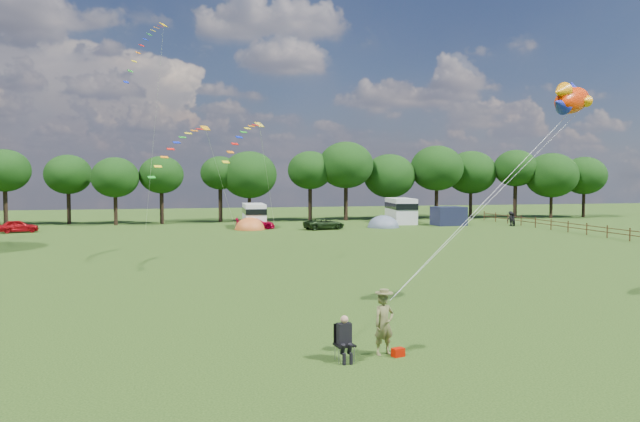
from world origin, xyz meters
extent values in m
plane|color=black|center=(0.00, 0.00, 0.00)|extent=(180.00, 180.00, 0.00)
cylinder|color=black|center=(-26.90, 55.70, 2.13)|extent=(0.49, 0.49, 4.25)
ellipsoid|color=black|center=(-26.90, 55.70, 6.45)|extent=(5.86, 5.86, 4.98)
cylinder|color=black|center=(-20.03, 56.31, 1.95)|extent=(0.47, 0.47, 3.90)
ellipsoid|color=black|center=(-20.03, 56.31, 6.00)|extent=(5.58, 5.58, 4.74)
cylinder|color=black|center=(-14.36, 53.27, 1.78)|extent=(0.44, 0.44, 3.56)
ellipsoid|color=black|center=(-14.36, 53.27, 5.64)|extent=(5.56, 5.56, 4.73)
cylinder|color=black|center=(-9.09, 54.23, 1.98)|extent=(0.47, 0.47, 3.95)
ellipsoid|color=black|center=(-9.09, 54.23, 5.95)|extent=(5.33, 5.33, 4.53)
cylinder|color=black|center=(-1.92, 56.03, 2.17)|extent=(0.50, 0.50, 4.33)
ellipsoid|color=black|center=(-1.92, 56.03, 6.19)|extent=(4.95, 4.95, 4.21)
cylinder|color=black|center=(1.70, 55.56, 1.66)|extent=(0.43, 0.43, 3.31)
ellipsoid|color=black|center=(1.70, 55.56, 5.95)|extent=(7.03, 7.03, 5.98)
cylinder|color=black|center=(9.66, 55.80, 2.18)|extent=(0.50, 0.50, 4.36)
ellipsoid|color=black|center=(9.66, 55.80, 6.56)|extent=(5.84, 5.84, 4.97)
cylinder|color=black|center=(14.25, 54.92, 2.27)|extent=(0.51, 0.51, 4.55)
ellipsoid|color=black|center=(14.25, 54.92, 7.23)|extent=(7.15, 7.15, 6.08)
cylinder|color=black|center=(20.49, 55.63, 1.61)|extent=(0.42, 0.42, 3.21)
ellipsoid|color=black|center=(20.49, 55.63, 5.80)|extent=(6.90, 6.90, 5.86)
cylinder|color=black|center=(26.98, 54.96, 2.09)|extent=(0.48, 0.48, 4.17)
ellipsoid|color=black|center=(26.98, 54.96, 6.86)|extent=(7.16, 7.16, 6.09)
cylinder|color=black|center=(32.97, 56.89, 1.83)|extent=(0.45, 0.45, 3.66)
ellipsoid|color=black|center=(32.97, 56.89, 6.31)|extent=(7.05, 7.05, 5.99)
cylinder|color=black|center=(38.41, 54.37, 2.32)|extent=(0.52, 0.52, 4.65)
ellipsoid|color=black|center=(38.41, 54.37, 6.88)|extent=(5.96, 5.96, 5.06)
cylinder|color=black|center=(43.16, 53.04, 1.59)|extent=(0.42, 0.42, 3.19)
ellipsoid|color=black|center=(43.16, 53.04, 5.89)|extent=(7.23, 7.23, 6.14)
cylinder|color=black|center=(48.55, 53.44, 1.76)|extent=(0.44, 0.44, 3.52)
ellipsoid|color=black|center=(48.55, 53.44, 5.86)|extent=(6.22, 6.22, 5.28)
cylinder|color=#472D19|center=(32.00, 24.00, 0.60)|extent=(0.12, 0.12, 1.20)
cylinder|color=#472D19|center=(32.00, 27.00, 0.60)|extent=(0.12, 0.12, 1.20)
cylinder|color=#472D19|center=(32.00, 25.50, 0.95)|extent=(0.08, 3.00, 0.08)
cylinder|color=#472D19|center=(32.00, 25.50, 0.55)|extent=(0.08, 3.00, 0.08)
cylinder|color=#472D19|center=(32.00, 30.00, 0.60)|extent=(0.12, 0.12, 1.20)
cylinder|color=#472D19|center=(32.00, 28.50, 0.95)|extent=(0.08, 3.00, 0.08)
cylinder|color=#472D19|center=(32.00, 28.50, 0.55)|extent=(0.08, 3.00, 0.08)
cylinder|color=#472D19|center=(32.00, 33.00, 0.60)|extent=(0.12, 0.12, 1.20)
cylinder|color=#472D19|center=(32.00, 31.50, 0.95)|extent=(0.08, 3.00, 0.08)
cylinder|color=#472D19|center=(32.00, 31.50, 0.55)|extent=(0.08, 3.00, 0.08)
cylinder|color=#472D19|center=(32.00, 36.00, 0.60)|extent=(0.12, 0.12, 1.20)
cylinder|color=#472D19|center=(32.00, 34.50, 0.95)|extent=(0.08, 3.00, 0.08)
cylinder|color=#472D19|center=(32.00, 34.50, 0.55)|extent=(0.08, 3.00, 0.08)
cylinder|color=#472D19|center=(32.00, 39.00, 0.60)|extent=(0.12, 0.12, 1.20)
cylinder|color=#472D19|center=(32.00, 37.50, 0.95)|extent=(0.08, 3.00, 0.08)
cylinder|color=#472D19|center=(32.00, 37.50, 0.55)|extent=(0.08, 3.00, 0.08)
cylinder|color=#472D19|center=(32.00, 42.00, 0.60)|extent=(0.12, 0.12, 1.20)
cylinder|color=#472D19|center=(32.00, 40.50, 0.95)|extent=(0.08, 3.00, 0.08)
cylinder|color=#472D19|center=(32.00, 40.50, 0.55)|extent=(0.08, 3.00, 0.08)
cylinder|color=#472D19|center=(32.00, 45.00, 0.60)|extent=(0.12, 0.12, 1.20)
cylinder|color=#472D19|center=(32.00, 43.50, 0.95)|extent=(0.08, 3.00, 0.08)
cylinder|color=#472D19|center=(32.00, 43.50, 0.55)|extent=(0.08, 3.00, 0.08)
cylinder|color=#472D19|center=(32.00, 48.00, 0.60)|extent=(0.12, 0.12, 1.20)
cylinder|color=#472D19|center=(32.00, 46.50, 0.95)|extent=(0.08, 3.00, 0.08)
cylinder|color=#472D19|center=(32.00, 46.50, 0.55)|extent=(0.08, 3.00, 0.08)
cylinder|color=#472D19|center=(32.00, 51.00, 0.60)|extent=(0.12, 0.12, 1.20)
cylinder|color=#472D19|center=(32.00, 49.50, 0.95)|extent=(0.08, 3.00, 0.08)
cylinder|color=#472D19|center=(32.00, 49.50, 0.55)|extent=(0.08, 3.00, 0.08)
imported|color=#A5090E|center=(-23.20, 45.35, 0.66)|extent=(4.21, 2.53, 1.31)
imported|color=#AC0025|center=(1.05, 44.42, 0.62)|extent=(4.28, 2.06, 1.25)
imported|color=black|center=(8.30, 42.06, 0.62)|extent=(4.93, 3.06, 1.25)
cube|color=silver|center=(1.21, 46.61, 1.33)|extent=(2.42, 5.39, 2.67)
cube|color=black|center=(1.21, 46.61, 1.88)|extent=(2.47, 5.50, 0.63)
cylinder|color=black|center=(1.17, 44.93, 0.38)|extent=(0.76, 0.30, 0.75)
cylinder|color=black|center=(1.26, 48.29, 0.38)|extent=(0.76, 0.30, 0.75)
cube|color=silver|center=(19.49, 48.49, 1.54)|extent=(3.28, 6.40, 3.08)
cube|color=black|center=(19.49, 48.49, 2.16)|extent=(3.34, 6.53, 0.73)
cylinder|color=black|center=(19.28, 46.57, 0.43)|extent=(0.90, 0.41, 0.87)
cylinder|color=black|center=(19.70, 50.42, 0.43)|extent=(0.90, 0.41, 0.87)
ellipsoid|color=#C96028|center=(0.38, 43.64, 0.02)|extent=(3.19, 3.67, 2.62)
cylinder|color=#C96028|center=(0.38, 43.64, 0.04)|extent=(3.35, 3.35, 0.08)
ellipsoid|color=slate|center=(15.43, 43.15, 0.02)|extent=(3.46, 3.98, 2.71)
cylinder|color=slate|center=(15.43, 43.15, 0.04)|extent=(3.64, 3.64, 0.08)
cube|color=#171A33|center=(23.85, 44.23, 1.10)|extent=(3.59, 2.95, 2.19)
imported|color=brown|center=(-0.74, -4.55, 1.01)|extent=(0.83, 0.65, 2.01)
cylinder|color=#99999E|center=(-2.43, -5.22, 0.26)|extent=(0.02, 0.02, 0.52)
cylinder|color=#99999E|center=(-1.94, -5.22, 0.26)|extent=(0.02, 0.02, 0.52)
cylinder|color=#99999E|center=(-2.43, -4.72, 0.26)|extent=(0.02, 0.02, 0.52)
cylinder|color=#99999E|center=(-1.94, -4.72, 0.26)|extent=(0.02, 0.02, 0.52)
cube|color=black|center=(-2.19, -4.97, 0.52)|extent=(0.65, 0.63, 0.06)
cube|color=black|center=(-2.19, -4.70, 0.85)|extent=(0.59, 0.13, 0.62)
cube|color=black|center=(-2.19, -4.92, 0.88)|extent=(0.46, 0.32, 0.65)
sphere|color=tan|center=(-2.19, -4.95, 1.33)|extent=(0.25, 0.25, 0.25)
cube|color=#B00F00|center=(-0.36, -4.86, 0.14)|extent=(0.44, 0.36, 0.27)
ellipsoid|color=red|center=(9.45, 0.41, 9.10)|extent=(2.97, 2.43, 1.65)
ellipsoid|color=#DCA400|center=(9.45, 0.41, 8.97)|extent=(1.86, 1.51, 0.90)
cone|color=orange|center=(8.40, -0.26, 9.36)|extent=(1.24, 1.15, 0.87)
cone|color=#151FA4|center=(8.40, -0.26, 8.85)|extent=(1.24, 1.15, 0.87)
cone|color=#151FA4|center=(9.52, 0.45, 9.63)|extent=(0.90, 0.94, 0.74)
sphere|color=white|center=(10.12, 1.19, 9.26)|extent=(0.27, 0.27, 0.27)
sphere|color=black|center=(10.15, 1.27, 9.26)|extent=(0.14, 0.14, 0.14)
cube|color=#E4AC00|center=(-8.17, 30.24, 18.30)|extent=(0.72, 0.74, 0.35)
cube|color=red|center=(-8.44, 29.75, 18.08)|extent=(0.47, 0.54, 0.10)
cube|color=orange|center=(-8.71, 29.25, 17.81)|extent=(0.47, 0.54, 0.11)
cube|color=yellow|center=(-8.98, 28.76, 17.47)|extent=(0.46, 0.53, 0.12)
cube|color=#198C1E|center=(-9.25, 28.26, 17.04)|extent=(0.46, 0.53, 0.12)
cube|color=#0C1EB2|center=(-9.52, 27.77, 16.54)|extent=(0.46, 0.53, 0.13)
cube|color=red|center=(-9.79, 27.27, 15.95)|extent=(0.45, 0.53, 0.14)
cube|color=orange|center=(-10.06, 26.78, 15.29)|extent=(0.45, 0.52, 0.15)
cube|color=yellow|center=(-10.33, 26.28, 14.54)|extent=(0.44, 0.52, 0.16)
cube|color=#198C1E|center=(-10.60, 25.79, 13.72)|extent=(0.44, 0.52, 0.16)
cube|color=#0C1EB2|center=(-10.87, 25.29, 12.81)|extent=(0.43, 0.51, 0.17)
cube|color=orange|center=(-5.22, 22.27, 9.28)|extent=(0.74, 0.71, 0.35)
cube|color=red|center=(-5.63, 21.82, 9.17)|extent=(0.56, 0.44, 0.10)
cube|color=orange|center=(-6.03, 21.37, 9.02)|extent=(0.56, 0.44, 0.11)
cube|color=yellow|center=(-6.44, 20.92, 8.79)|extent=(0.56, 0.43, 0.12)
cube|color=#198C1E|center=(-6.84, 20.47, 8.48)|extent=(0.56, 0.43, 0.13)
cube|color=#0C1EB2|center=(-7.25, 20.02, 8.10)|extent=(0.56, 0.43, 0.14)
cube|color=red|center=(-7.65, 19.57, 7.63)|extent=(0.55, 0.42, 0.14)
cube|color=orange|center=(-8.06, 19.12, 7.08)|extent=(0.55, 0.42, 0.15)
cube|color=yellow|center=(-8.46, 18.67, 6.45)|extent=(0.55, 0.41, 0.16)
cube|color=#198C1E|center=(-8.87, 18.22, 5.74)|extent=(0.55, 0.41, 0.17)
cube|color=gold|center=(-1.98, 17.11, 9.17)|extent=(0.73, 0.72, 0.34)
cube|color=red|center=(-2.29, 16.57, 9.10)|extent=(0.52, 0.48, 0.10)
cube|color=orange|center=(-2.61, 16.03, 8.98)|extent=(0.52, 0.48, 0.11)
cube|color=yellow|center=(-2.92, 15.49, 8.79)|extent=(0.52, 0.48, 0.11)
cube|color=#198C1E|center=(-3.24, 14.95, 8.52)|extent=(0.51, 0.47, 0.12)
cube|color=#0C1EB2|center=(-3.55, 14.41, 8.17)|extent=(0.51, 0.47, 0.13)
cube|color=red|center=(-3.87, 13.87, 7.74)|extent=(0.51, 0.47, 0.14)
cube|color=orange|center=(-4.18, 13.33, 7.22)|extent=(0.50, 0.46, 0.15)
cube|color=yellow|center=(-4.50, 12.79, 6.63)|extent=(0.50, 0.46, 0.15)
imported|color=black|center=(30.48, 41.31, 0.77)|extent=(0.88, 0.78, 1.55)
imported|color=black|center=(30.63, 41.99, 0.85)|extent=(1.21, 0.83, 1.71)
camera|label=1|loc=(-7.27, -23.63, 5.84)|focal=35.00mm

